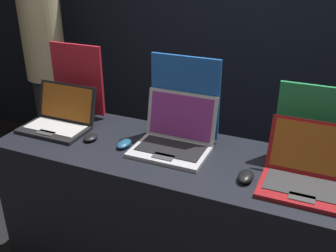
% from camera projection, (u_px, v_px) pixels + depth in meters
% --- Properties ---
extents(wall_back, '(8.00, 0.05, 2.80)m').
position_uv_depth(wall_back, '(244.00, 13.00, 3.08)').
color(wall_back, black).
rests_on(wall_back, ground_plane).
extents(display_counter, '(1.89, 0.63, 0.90)m').
position_uv_depth(display_counter, '(169.00, 220.00, 2.26)').
color(display_counter, black).
rests_on(display_counter, ground_plane).
extents(laptop_front, '(0.39, 0.30, 0.24)m').
position_uv_depth(laptop_front, '(59.00, 119.00, 2.32)').
color(laptop_front, black).
rests_on(laptop_front, display_counter).
extents(mouse_front, '(0.07, 0.09, 0.03)m').
position_uv_depth(mouse_front, '(91.00, 138.00, 2.19)').
color(mouse_front, black).
rests_on(mouse_front, display_counter).
extents(promo_stand_front, '(0.35, 0.07, 0.46)m').
position_uv_depth(promo_stand_front, '(78.00, 82.00, 2.43)').
color(promo_stand_front, black).
rests_on(promo_stand_front, display_counter).
extents(laptop_middle, '(0.39, 0.33, 0.28)m').
position_uv_depth(laptop_middle, '(174.00, 138.00, 2.08)').
color(laptop_middle, '#B7B7BC').
rests_on(laptop_middle, display_counter).
extents(mouse_middle, '(0.06, 0.11, 0.03)m').
position_uv_depth(mouse_middle, '(124.00, 144.00, 2.12)').
color(mouse_middle, navy).
rests_on(mouse_middle, display_counter).
extents(promo_stand_middle, '(0.39, 0.07, 0.47)m').
position_uv_depth(promo_stand_middle, '(185.00, 100.00, 2.13)').
color(promo_stand_middle, black).
rests_on(promo_stand_middle, display_counter).
extents(laptop_back, '(0.39, 0.35, 0.26)m').
position_uv_depth(laptop_back, '(307.00, 173.00, 1.76)').
color(laptop_back, maroon).
rests_on(laptop_back, display_counter).
extents(mouse_back, '(0.07, 0.12, 0.04)m').
position_uv_depth(mouse_back, '(246.00, 176.00, 1.82)').
color(mouse_back, black).
rests_on(mouse_back, display_counter).
extents(promo_stand_back, '(0.38, 0.07, 0.40)m').
position_uv_depth(promo_stand_back, '(316.00, 127.00, 1.91)').
color(promo_stand_back, black).
rests_on(promo_stand_back, display_counter).
extents(person_bystander, '(0.34, 0.34, 1.77)m').
position_uv_depth(person_bystander, '(47.00, 69.00, 3.35)').
color(person_bystander, '#282833').
rests_on(person_bystander, ground_plane).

